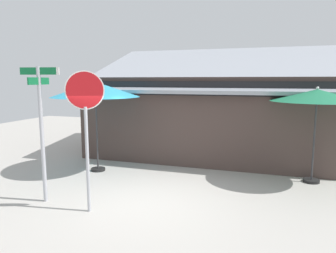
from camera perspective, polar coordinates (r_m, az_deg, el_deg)
ground_plane at (r=7.72m, az=-4.26°, el=-13.40°), size 28.00×28.00×0.10m
cafe_building at (r=12.38m, az=8.23°, el=2.46°), size 9.19×5.52×4.24m
street_sign_post at (r=7.66m, az=-22.03°, el=0.93°), size 0.91×0.85×3.12m
stop_sign at (r=6.73m, az=-14.74°, el=2.17°), size 0.72×0.38×3.02m
patio_umbrella_teal_left at (r=9.81m, az=-13.06°, el=6.51°), size 2.68×2.68×2.84m
patio_umbrella_forest_green_center at (r=9.34m, az=25.48°, el=5.01°), size 2.44×2.44×2.65m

